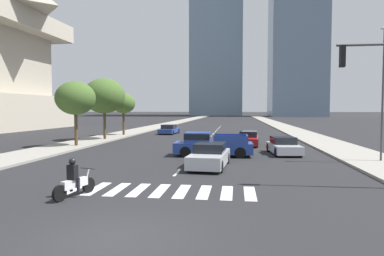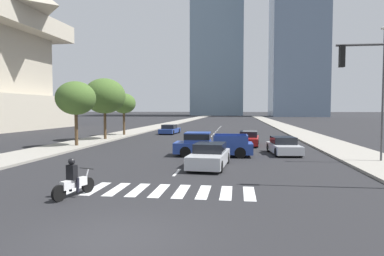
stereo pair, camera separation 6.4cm
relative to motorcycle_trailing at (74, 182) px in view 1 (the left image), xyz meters
name	(u,v)px [view 1 (the left image)]	position (x,y,z in m)	size (l,w,h in m)	color
ground_plane	(115,239)	(2.98, -3.79, -0.58)	(800.00, 800.00, 0.00)	#232326
sidewalk_east	(316,139)	(14.56, 26.21, -0.51)	(4.00, 260.00, 0.15)	gray
sidewalk_west	(110,137)	(-8.61, 26.21, -0.51)	(4.00, 260.00, 0.15)	gray
crosswalk_near	(160,191)	(2.98, 1.40, -0.58)	(7.65, 2.33, 0.01)	silver
lane_divider_center	(211,136)	(2.98, 29.40, -0.58)	(0.14, 50.00, 0.01)	silver
motorcycle_trailing	(74,182)	(0.00, 0.00, 0.00)	(0.92, 2.03, 1.49)	black
pickup_truck	(209,145)	(4.15, 11.88, 0.23)	(5.50, 2.24, 1.67)	navy
sedan_silver_0	(210,156)	(4.53, 7.33, 0.04)	(2.23, 4.79, 1.36)	#B7BABF
sedan_silver_1	(284,146)	(9.48, 13.63, 0.00)	(2.23, 4.39, 1.27)	#B7BABF
sedan_red_2	(248,139)	(7.13, 19.50, 0.01)	(2.07, 4.91, 1.29)	maroon
sedan_blue_3	(169,130)	(-2.88, 32.71, -0.01)	(2.18, 4.80, 1.26)	navy
street_lamp_east	(383,84)	(14.86, 10.15, 4.23)	(0.50, 0.24, 8.12)	#3F3F42
street_tree_nearest	(75,98)	(-7.81, 16.03, 3.66)	(3.42, 3.42, 5.57)	#4C3823
street_tree_second	(104,96)	(-7.81, 22.54, 4.10)	(4.35, 4.35, 6.40)	#4C3823
street_tree_third	(123,104)	(-7.81, 28.63, 3.41)	(2.91, 2.91, 5.11)	#4C3823
office_tower_left_skyline	(217,32)	(-4.65, 175.22, 44.17)	(27.11, 27.06, 90.57)	#7A93A8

